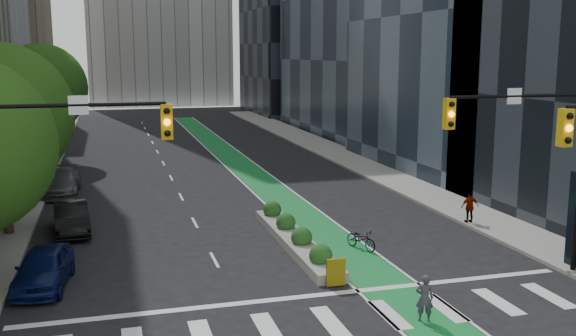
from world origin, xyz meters
TOP-DOWN VIEW (x-y plane):
  - ground at (0.00, 0.00)m, footprint 160.00×160.00m
  - sidewalk_left at (-11.80, 25.00)m, footprint 3.60×90.00m
  - sidewalk_right at (11.80, 25.00)m, footprint 3.60×90.00m
  - bike_lane_paint at (3.00, 30.00)m, footprint 2.20×70.00m
  - building_dark_end at (20.00, 68.00)m, footprint 14.00×18.00m
  - tree_mid at (-11.00, 12.00)m, footprint 6.40×6.40m
  - tree_midfar at (-11.00, 22.00)m, footprint 5.60×5.60m
  - tree_far at (-11.00, 32.00)m, footprint 6.60×6.60m
  - signal_left at (-8.70, 0.46)m, footprint 6.14×0.51m
  - signal_right at (8.67, 0.47)m, footprint 5.82×0.51m
  - median_planter at (1.20, 7.04)m, footprint 1.20×10.26m
  - bicycle at (3.78, 5.76)m, footprint 1.18×1.79m
  - cyclist at (2.84, -1.76)m, footprint 0.65×0.55m
  - parked_car_left_near at (-8.85, 4.62)m, footprint 2.16×4.38m
  - parked_car_left_mid at (-8.25, 11.72)m, footprint 1.89×4.42m
  - parked_car_left_far at (-9.23, 20.58)m, footprint 2.19×5.04m
  - pedestrian_far at (10.30, 7.91)m, footprint 0.93×0.42m

SIDE VIEW (x-z plane):
  - ground at x=0.00m, z-range 0.00..0.00m
  - bike_lane_paint at x=3.00m, z-range 0.00..0.01m
  - sidewalk_left at x=-11.80m, z-range 0.00..0.15m
  - sidewalk_right at x=11.80m, z-range 0.00..0.15m
  - median_planter at x=1.20m, z-range -0.18..0.92m
  - bicycle at x=3.78m, z-range 0.00..0.89m
  - parked_car_left_mid at x=-8.25m, z-range 0.00..1.42m
  - parked_car_left_near at x=-8.85m, z-range 0.00..1.43m
  - parked_car_left_far at x=-9.23m, z-range 0.00..1.44m
  - cyclist at x=2.84m, z-range 0.00..1.52m
  - pedestrian_far at x=10.30m, z-range 0.15..1.71m
  - signal_left at x=-8.70m, z-range 1.18..8.38m
  - signal_right at x=8.67m, z-range 1.20..8.40m
  - tree_midfar at x=-11.00m, z-range 1.07..8.83m
  - tree_mid at x=-11.00m, z-range 1.18..9.96m
  - tree_far at x=-11.00m, z-range 1.19..10.20m
  - building_dark_end at x=20.00m, z-range 0.00..28.00m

